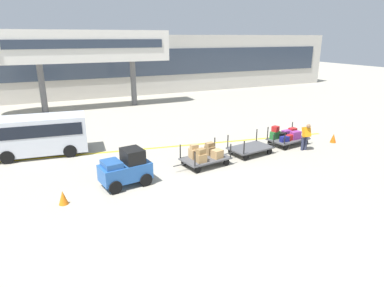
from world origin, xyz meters
The scene contains 12 objects.
ground_plane centered at (0.00, 0.00, 0.00)m, with size 120.00×120.00×0.00m, color #A8A08E.
apron_lead_line centered at (0.23, 7.05, 0.00)m, with size 20.98×0.20×0.01m, color yellow.
terminal_building centered at (0.00, 25.97, 3.14)m, with size 58.89×2.51×6.28m.
jet_bridge centered at (-3.36, 19.99, 5.27)m, with size 16.09×3.00×6.63m.
baggage_tug centered at (-2.91, 2.87, 0.75)m, with size 2.24×1.50×1.58m.
baggage_cart_lead centered at (1.17, 3.50, 0.54)m, with size 3.08×1.73×1.10m.
baggage_cart_middle centered at (4.17, 3.96, 0.35)m, with size 3.08×1.73×1.10m.
baggage_cart_tail centered at (7.05, 4.47, 0.52)m, with size 3.08×1.73×1.16m.
baggage_handler centered at (7.31, 3.21, 0.87)m, with size 0.45×0.47×1.56m.
shuttle_van centered at (-6.13, 8.61, 1.23)m, with size 4.97×2.38×2.10m.
safety_cone_near centered at (-5.53, 2.18, 0.28)m, with size 0.36×0.36×0.55m, color orange.
safety_cone_far centered at (9.91, 3.62, 0.28)m, with size 0.36×0.36×0.55m, color #EA590F.
Camera 1 is at (-5.87, -10.24, 6.11)m, focal length 31.21 mm.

